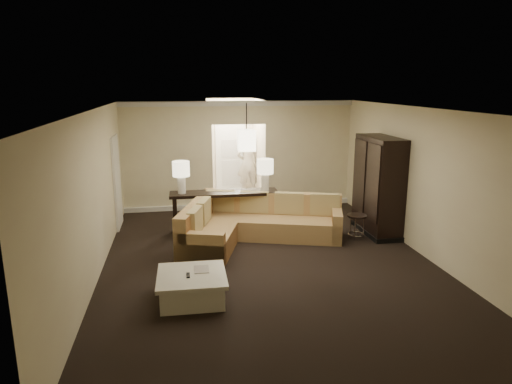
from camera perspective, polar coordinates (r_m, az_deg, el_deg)
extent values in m
plane|color=black|center=(8.51, 1.67, -8.92)|extent=(8.00, 8.00, 0.00)
cube|color=beige|center=(11.96, -2.11, 4.62)|extent=(6.00, 0.04, 2.80)
cube|color=beige|center=(4.44, 12.35, -11.43)|extent=(6.00, 0.04, 2.80)
cube|color=beige|center=(8.05, -19.67, -0.56)|extent=(0.04, 8.00, 2.80)
cube|color=beige|center=(9.16, 20.46, 1.01)|extent=(0.04, 8.00, 2.80)
cube|color=white|center=(7.88, 1.81, 10.25)|extent=(6.00, 8.00, 0.02)
cube|color=silver|center=(11.78, -2.14, 10.99)|extent=(6.00, 0.10, 0.12)
cube|color=silver|center=(12.19, -2.03, -1.65)|extent=(6.00, 0.10, 0.12)
cube|color=white|center=(10.82, -16.98, 1.20)|extent=(0.05, 0.90, 2.10)
cube|color=beige|center=(13.21, -2.65, -0.73)|extent=(1.40, 2.00, 0.01)
cube|color=#F8EACB|center=(12.87, -5.82, 5.19)|extent=(0.04, 2.00, 2.80)
cube|color=#F8EACB|center=(13.04, 0.35, 5.37)|extent=(0.04, 2.00, 2.80)
cube|color=#F8EACB|center=(13.92, -3.24, 5.87)|extent=(1.40, 0.04, 2.80)
cube|color=white|center=(13.94, -3.20, 4.43)|extent=(0.90, 0.05, 2.10)
cube|color=brown|center=(9.88, 1.65, -4.37)|extent=(3.20, 1.80, 0.43)
cube|color=brown|center=(8.95, -6.03, -6.37)|extent=(1.31, 1.64, 0.43)
cube|color=brown|center=(10.07, 1.87, -1.35)|extent=(3.00, 1.15, 0.47)
cube|color=brown|center=(9.36, -7.39, -2.61)|extent=(0.97, 2.42, 0.47)
cube|color=brown|center=(9.81, 10.03, -4.08)|extent=(0.47, 0.94, 0.63)
cube|color=brown|center=(8.36, -7.03, -7.12)|extent=(0.94, 0.47, 0.63)
cube|color=#A28B56|center=(10.19, -4.47, -1.09)|extent=(0.65, 0.35, 0.47)
cube|color=#A28B56|center=(10.06, -0.19, -1.24)|extent=(0.65, 0.35, 0.47)
cube|color=#A28B56|center=(9.99, 4.18, -1.39)|extent=(0.65, 0.35, 0.47)
cube|color=#A28B56|center=(9.98, 8.58, -1.52)|extent=(0.65, 0.35, 0.47)
cube|color=#A28B56|center=(9.42, -6.51, -2.35)|extent=(0.34, 0.63, 0.47)
cube|color=#A28B56|center=(8.76, -7.63, -3.62)|extent=(0.34, 0.63, 0.47)
cube|color=silver|center=(7.20, -7.99, -11.89)|extent=(0.95, 0.95, 0.35)
cube|color=silver|center=(7.11, -8.05, -10.37)|extent=(1.06, 1.06, 0.06)
cube|color=black|center=(7.05, -8.48, -10.25)|extent=(0.05, 0.17, 0.02)
cube|color=beige|center=(7.24, -6.83, -9.57)|extent=(0.23, 0.32, 0.01)
cube|color=black|center=(10.04, -4.01, -0.14)|extent=(2.38, 0.57, 0.06)
cube|color=black|center=(10.12, -10.06, -2.85)|extent=(0.09, 0.49, 0.86)
cube|color=black|center=(10.30, 2.02, -2.36)|extent=(0.09, 0.49, 0.86)
cube|color=black|center=(10.24, -3.94, -4.24)|extent=(2.27, 0.52, 0.04)
cube|color=black|center=(10.27, 15.08, 0.78)|extent=(0.59, 1.42, 2.13)
cube|color=black|center=(9.80, 14.38, 1.13)|extent=(0.03, 0.63, 1.62)
cube|color=black|center=(10.44, 12.80, 1.96)|extent=(0.03, 0.63, 1.62)
cube|color=black|center=(10.53, 14.74, -4.61)|extent=(0.63, 1.48, 0.10)
cylinder|color=black|center=(9.90, 12.52, -2.91)|extent=(0.42, 0.42, 0.04)
torus|color=silver|center=(10.02, 12.40, -5.15)|extent=(0.35, 0.35, 0.02)
cylinder|color=silver|center=(10.03, 13.31, -4.26)|extent=(0.02, 0.02, 0.49)
cylinder|color=silver|center=(10.07, 11.73, -4.11)|extent=(0.02, 0.02, 0.49)
cylinder|color=silver|center=(9.83, 12.29, -4.59)|extent=(0.02, 0.02, 0.49)
cylinder|color=white|center=(9.95, -9.28, 0.90)|extent=(0.17, 0.17, 0.38)
cylinder|color=#FFEFBF|center=(9.89, -9.36, 2.88)|extent=(0.37, 0.37, 0.32)
cylinder|color=white|center=(10.11, 1.15, 1.27)|extent=(0.17, 0.17, 0.38)
cylinder|color=#FFEFBF|center=(10.04, 1.16, 3.22)|extent=(0.37, 0.37, 0.32)
cylinder|color=black|center=(10.56, -1.19, 9.45)|extent=(0.02, 0.02, 0.60)
cube|color=#FFF1C6|center=(10.61, -1.18, 6.49)|extent=(0.38, 0.38, 0.48)
imported|color=beige|center=(13.48, -1.02, 3.94)|extent=(0.75, 0.52, 2.01)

